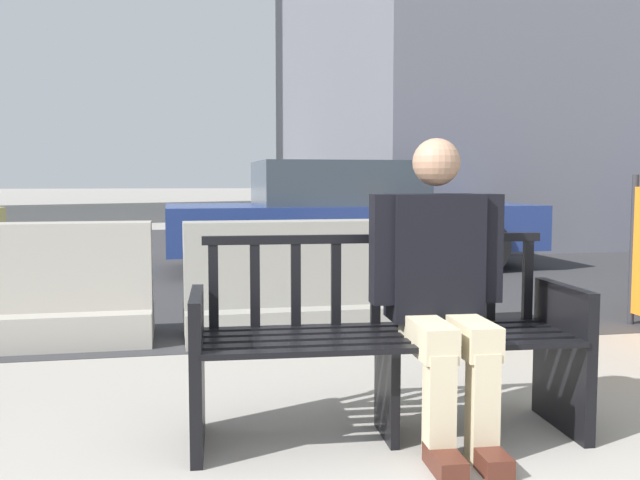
% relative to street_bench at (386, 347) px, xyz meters
% --- Properties ---
extents(street_asphalt, '(120.00, 12.00, 0.01)m').
position_rel_street_bench_xyz_m(street_asphalt, '(-0.17, 7.66, -0.39)').
color(street_asphalt, '#333335').
rests_on(street_asphalt, ground).
extents(street_bench, '(1.72, 0.62, 0.88)m').
position_rel_street_bench_xyz_m(street_bench, '(0.00, 0.00, 0.00)').
color(street_bench, black).
rests_on(street_bench, ground).
extents(seated_person, '(0.59, 0.74, 1.31)m').
position_rel_street_bench_xyz_m(seated_person, '(0.22, -0.07, 0.29)').
color(seated_person, black).
rests_on(seated_person, ground).
extents(jersey_barrier_centre, '(2.01, 0.71, 0.84)m').
position_rel_street_bench_xyz_m(jersey_barrier_centre, '(0.14, 2.08, -0.06)').
color(jersey_barrier_centre, gray).
rests_on(jersey_barrier_centre, ground).
extents(jersey_barrier_left, '(2.00, 0.69, 0.84)m').
position_rel_street_bench_xyz_m(jersey_barrier_left, '(-2.08, 2.17, -0.06)').
color(jersey_barrier_left, '#9E998E').
rests_on(jersey_barrier_left, ground).
extents(car_sedan_far, '(4.67, 1.97, 1.37)m').
position_rel_street_bench_xyz_m(car_sedan_far, '(1.24, 5.93, 0.28)').
color(car_sedan_far, navy).
rests_on(car_sedan_far, ground).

